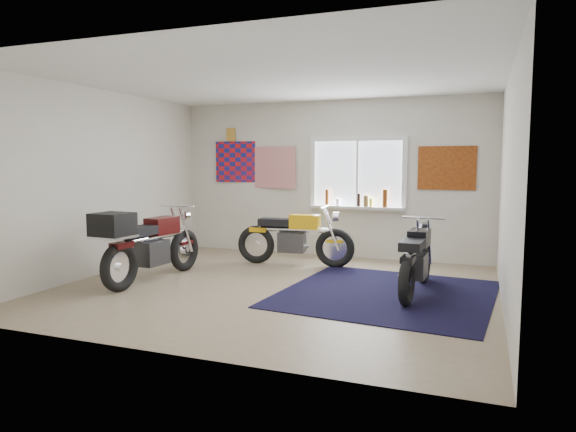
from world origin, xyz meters
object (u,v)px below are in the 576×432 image
at_px(navy_rug, 387,294).
at_px(black_chrome_bike, 416,261).
at_px(yellow_triumph, 294,239).
at_px(maroon_tourer, 146,244).

bearing_deg(navy_rug, black_chrome_bike, 27.16).
height_order(yellow_triumph, maroon_tourer, maroon_tourer).
bearing_deg(black_chrome_bike, yellow_triumph, 64.00).
xyz_separation_m(navy_rug, yellow_triumph, (-1.70, 1.29, 0.42)).
xyz_separation_m(yellow_triumph, black_chrome_bike, (2.03, -1.12, -0.02)).
xyz_separation_m(navy_rug, black_chrome_bike, (0.33, 0.17, 0.40)).
distance_m(yellow_triumph, maroon_tourer, 2.36).
xyz_separation_m(yellow_triumph, maroon_tourer, (-1.48, -1.83, 0.11)).
bearing_deg(black_chrome_bike, maroon_tourer, 104.33).
xyz_separation_m(black_chrome_bike, maroon_tourer, (-3.51, -0.71, 0.13)).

